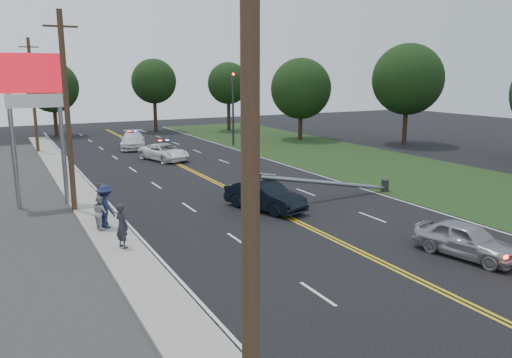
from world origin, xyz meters
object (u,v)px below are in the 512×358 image
utility_pole_near (250,206)px  traffic_signal (233,102)px  emergency_a (164,152)px  bystander_c (106,206)px  bystander_d (102,204)px  emergency_b (133,140)px  fallen_streetlight (333,183)px  waiting_sedan (466,240)px  utility_pole_mid (67,113)px  bystander_b (100,212)px  pylon_sign (34,93)px  utility_pole_far (33,95)px  bystander_a (122,226)px  crashed_sedan (265,196)px

utility_pole_near → traffic_signal: bearing=65.3°
emergency_a → bystander_c: (-7.99, -16.77, 0.45)m
traffic_signal → bystander_d: bearing=-127.9°
utility_pole_near → bystander_d: 16.93m
emergency_b → bystander_c: bystander_c is taller
fallen_streetlight → waiting_sedan: (-0.87, -9.87, -0.24)m
utility_pole_mid → bystander_d: utility_pole_mid is taller
traffic_signal → waiting_sedan: bearing=-98.9°
utility_pole_near → bystander_b: bearing=87.9°
pylon_sign → utility_pole_far: bearing=86.3°
bystander_d → fallen_streetlight: bearing=-79.1°
bystander_a → utility_pole_near: bearing=153.8°
pylon_sign → emergency_a: pylon_sign is taller
utility_pole_far → bystander_b: 26.40m
waiting_sedan → bystander_a: bystander_a is taller
utility_pole_mid → bystander_b: 5.86m
bystander_b → pylon_sign: bearing=4.1°
utility_pole_mid → bystander_a: bearing=-82.8°
utility_pole_mid → waiting_sedan: (12.52, -13.87, -4.40)m
utility_pole_mid → bystander_b: size_ratio=6.42×
traffic_signal → emergency_b: 10.23m
pylon_sign → bystander_b: size_ratio=5.14×
pylon_sign → emergency_b: pylon_sign is taller
bystander_c → emergency_b: bearing=-35.5°
fallen_streetlight → crashed_sedan: (-4.53, -0.29, -0.16)m
emergency_a → bystander_a: bearing=-129.1°
pylon_sign → utility_pole_near: bearing=-86.6°
pylon_sign → emergency_b: size_ratio=1.49×
waiting_sedan → bystander_d: 15.66m
fallen_streetlight → utility_pole_mid: size_ratio=0.94×
utility_pole_mid → emergency_b: bearing=68.2°
crashed_sedan → emergency_a: 17.08m
utility_pole_near → emergency_b: utility_pole_near is taller
pylon_sign → emergency_b: bearing=62.8°
utility_pole_mid → emergency_a: bearing=55.4°
utility_pole_near → bystander_c: (0.83, 16.01, -3.97)m
utility_pole_near → crashed_sedan: utility_pole_near is taller
crashed_sedan → bystander_d: (-8.12, 0.73, 0.36)m
bystander_c → bystander_d: size_ratio=1.00×
fallen_streetlight → bystander_d: bearing=178.0°
traffic_signal → bystander_b: traffic_signal is taller
emergency_a → bystander_a: bystander_a is taller
traffic_signal → utility_pole_near: utility_pole_near is taller
emergency_b → bystander_b: 25.70m
utility_pole_far → bystander_a: size_ratio=5.49×
utility_pole_near → emergency_b: (8.18, 40.49, -4.30)m
fallen_streetlight → utility_pole_mid: (-13.39, 4.00, 4.17)m
fallen_streetlight → bystander_a: bystander_a is taller
bystander_a → bystander_b: (-0.30, 2.90, -0.13)m
pylon_sign → bystander_c: pylon_sign is taller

